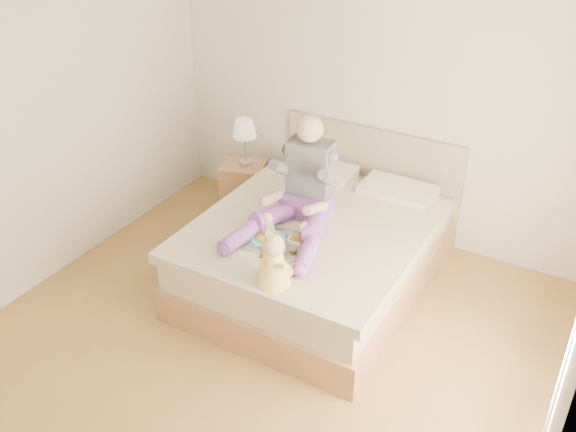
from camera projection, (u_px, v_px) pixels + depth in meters
The scene contains 7 objects.
room at pixel (255, 170), 3.85m from camera, with size 4.02×4.22×2.71m.
bed at pixel (321, 246), 5.29m from camera, with size 1.70×2.18×1.00m.
nightstand at pixel (244, 187), 6.31m from camera, with size 0.50×0.47×0.50m.
lamp at pixel (244, 131), 6.00m from camera, with size 0.22×0.22×0.46m.
adult at pixel (301, 193), 4.94m from camera, with size 0.72×1.05×0.86m.
tray at pixel (279, 240), 4.78m from camera, with size 0.49×0.42×0.12m.
baby at pixel (274, 264), 4.30m from camera, with size 0.25×0.35×0.38m.
Camera 1 is at (1.97, -2.88, 3.25)m, focal length 40.00 mm.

